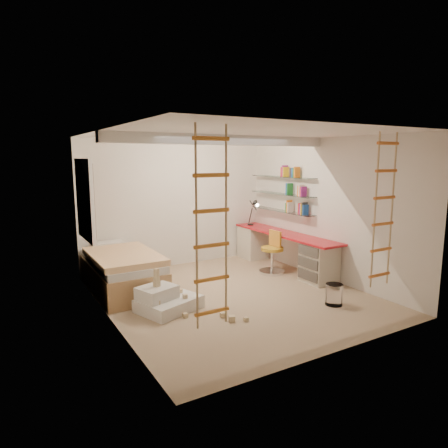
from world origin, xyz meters
TOP-DOWN VIEW (x-y plane):
  - floor at (0.00, 0.00)m, footprint 4.50×4.50m
  - ceiling_beam at (0.00, 0.30)m, footprint 4.00×0.18m
  - window_frame at (-1.97, 1.50)m, footprint 0.06×1.15m
  - window_blind at (-1.93, 1.50)m, footprint 0.02×1.00m
  - rope_ladder_left at (-1.35, -1.75)m, footprint 0.41×0.04m
  - rope_ladder_right at (1.35, -1.75)m, footprint 0.41×0.04m
  - waste_bin at (1.12, -1.14)m, footprint 0.26×0.26m
  - desk at (1.72, 0.86)m, footprint 0.56×2.80m
  - shelves at (1.87, 1.13)m, footprint 0.25×1.80m
  - bed at (-1.48, 1.23)m, footprint 1.02×2.00m
  - task_lamp at (1.67, 1.82)m, footprint 0.14×0.36m
  - swivel_chair at (1.34, 0.72)m, footprint 0.51×0.51m
  - play_platform at (-1.20, -0.04)m, footprint 1.02×0.90m
  - toy_blocks at (-1.00, -0.34)m, footprint 1.06×1.11m
  - books at (1.87, 1.13)m, footprint 0.14×0.58m

SIDE VIEW (x-z plane):
  - floor at x=0.00m, z-range 0.00..0.00m
  - play_platform at x=-1.20m, z-range -0.04..0.34m
  - waste_bin at x=1.12m, z-range 0.00..0.33m
  - toy_blocks at x=-1.00m, z-range -0.07..0.57m
  - swivel_chair at x=1.34m, z-range -0.11..0.73m
  - bed at x=-1.48m, z-range -0.02..0.67m
  - desk at x=1.72m, z-range 0.03..0.78m
  - task_lamp at x=1.67m, z-range 0.85..1.42m
  - shelves at x=1.87m, z-range 1.14..1.86m
  - rope_ladder_left at x=-1.35m, z-range 0.45..2.58m
  - rope_ladder_right at x=1.35m, z-range 0.45..2.58m
  - window_frame at x=-1.97m, z-range 0.88..2.23m
  - window_blind at x=-1.93m, z-range 0.95..2.15m
  - books at x=1.87m, z-range 1.14..2.06m
  - ceiling_beam at x=0.00m, z-range 2.44..2.60m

